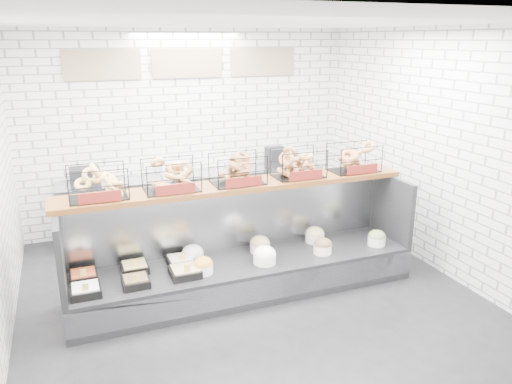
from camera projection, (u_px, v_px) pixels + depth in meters
name	position (u px, v px, depth m)	size (l,w,h in m)	color
ground	(254.00, 302.00, 5.63)	(5.50, 5.50, 0.00)	black
room_shell	(235.00, 113.00, 5.56)	(5.02, 5.51, 3.01)	silver
display_case	(243.00, 264.00, 5.83)	(4.00, 0.90, 1.20)	black
bagel_shelf	(238.00, 172.00, 5.68)	(4.10, 0.50, 0.40)	#4C2810
prep_counter	(197.00, 200.00, 7.65)	(4.00, 0.60, 1.20)	#93969B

